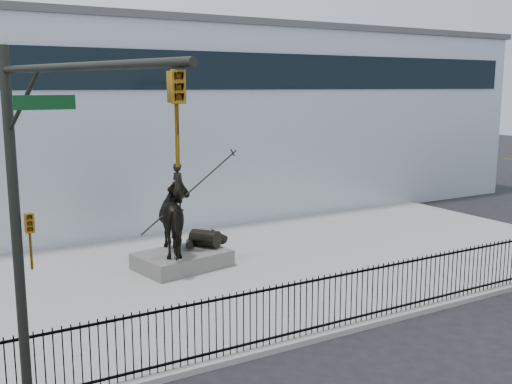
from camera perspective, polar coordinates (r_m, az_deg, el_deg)
ground at (r=14.83m, az=8.30°, el=-15.38°), size 120.00×120.00×0.00m
plaza at (r=20.33m, az=-4.21°, el=-7.94°), size 30.00×12.00×0.15m
building at (r=31.60m, az=-14.86°, el=6.36°), size 44.00×14.00×9.00m
picket_fence at (r=15.39m, az=5.44°, el=-10.70°), size 22.10×0.10×1.50m
statue_plinth at (r=20.95m, az=-7.03°, el=-6.42°), size 3.32×2.56×0.56m
equestrian_statue at (r=20.62m, az=-6.98°, el=-2.50°), size 3.80×2.70×3.26m
traffic_signal_left at (r=10.18m, az=-19.81°, el=-3.68°), size 1.52×4.84×7.00m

